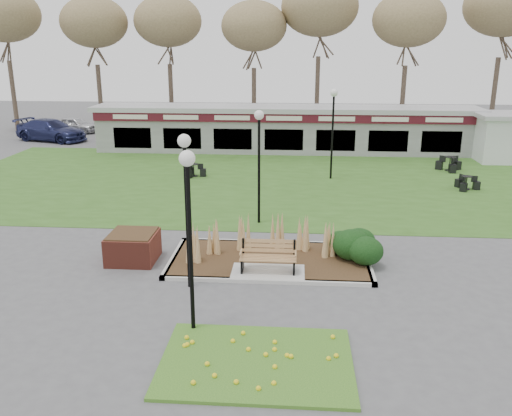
# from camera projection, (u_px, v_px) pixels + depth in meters

# --- Properties ---
(ground) EXTENTS (100.00, 100.00, 0.00)m
(ground) POSITION_uv_depth(u_px,v_px,m) (268.00, 277.00, 16.26)
(ground) COLOR #515154
(ground) RESTS_ON ground
(lawn) EXTENTS (34.00, 16.00, 0.02)m
(lawn) POSITION_uv_depth(u_px,v_px,m) (280.00, 181.00, 27.71)
(lawn) COLOR #31581C
(lawn) RESTS_ON ground
(flower_bed) EXTENTS (4.20, 3.00, 0.16)m
(flower_bed) POSITION_uv_depth(u_px,v_px,m) (257.00, 361.00, 11.85)
(flower_bed) COLOR #2D5F1B
(flower_bed) RESTS_ON ground
(planting_bed) EXTENTS (6.75, 3.40, 1.27)m
(planting_bed) POSITION_uv_depth(u_px,v_px,m) (310.00, 251.00, 17.35)
(planting_bed) COLOR #372716
(planting_bed) RESTS_ON ground
(park_bench) EXTENTS (1.70, 0.66, 0.93)m
(park_bench) POSITION_uv_depth(u_px,v_px,m) (268.00, 256.00, 16.33)
(park_bench) COLOR #A4774A
(park_bench) RESTS_ON ground
(brick_planter) EXTENTS (1.50, 1.50, 0.95)m
(brick_planter) POSITION_uv_depth(u_px,v_px,m) (133.00, 247.00, 17.39)
(brick_planter) COLOR brown
(brick_planter) RESTS_ON ground
(food_pavilion) EXTENTS (24.60, 3.40, 2.90)m
(food_pavilion) POSITION_uv_depth(u_px,v_px,m) (284.00, 129.00, 34.88)
(food_pavilion) COLOR gray
(food_pavilion) RESTS_ON ground
(service_hut) EXTENTS (4.40, 3.40, 2.83)m
(service_hut) POSITION_uv_depth(u_px,v_px,m) (511.00, 137.00, 32.06)
(service_hut) COLOR silver
(service_hut) RESTS_ON ground
(tree_backdrop) EXTENTS (47.24, 5.24, 10.36)m
(tree_backdrop) POSITION_uv_depth(u_px,v_px,m) (288.00, 21.00, 40.54)
(tree_backdrop) COLOR #47382B
(tree_backdrop) RESTS_ON ground
(lamp_post_near_left) EXTENTS (0.37, 0.37, 4.47)m
(lamp_post_near_left) POSITION_uv_depth(u_px,v_px,m) (189.00, 203.00, 12.30)
(lamp_post_near_left) COLOR black
(lamp_post_near_left) RESTS_ON ground
(lamp_post_mid_left) EXTENTS (0.37, 0.37, 4.43)m
(lamp_post_mid_left) POSITION_uv_depth(u_px,v_px,m) (186.00, 178.00, 14.72)
(lamp_post_mid_left) COLOR black
(lamp_post_mid_left) RESTS_ON ground
(lamp_post_mid_right) EXTENTS (0.36, 0.36, 4.38)m
(lamp_post_mid_right) POSITION_uv_depth(u_px,v_px,m) (259.00, 142.00, 20.27)
(lamp_post_mid_right) COLOR black
(lamp_post_mid_right) RESTS_ON ground
(lamp_post_far_right) EXTENTS (0.38, 0.38, 4.58)m
(lamp_post_far_right) POSITION_uv_depth(u_px,v_px,m) (333.00, 114.00, 27.15)
(lamp_post_far_right) COLOR black
(lamp_post_far_right) RESTS_ON ground
(bistro_set_b) EXTENTS (1.11, 1.25, 0.66)m
(bistro_set_b) POSITION_uv_depth(u_px,v_px,m) (194.00, 172.00, 28.51)
(bistro_set_b) COLOR black
(bistro_set_b) RESTS_ON ground
(bistro_set_c) EXTENTS (1.07, 1.22, 0.65)m
(bistro_set_c) POSITION_uv_depth(u_px,v_px,m) (466.00, 185.00, 25.95)
(bistro_set_c) COLOR black
(bistro_set_c) RESTS_ON ground
(bistro_set_d) EXTENTS (1.44, 1.26, 0.77)m
(bistro_set_d) POSITION_uv_depth(u_px,v_px,m) (449.00, 166.00, 29.77)
(bistro_set_d) COLOR black
(bistro_set_d) RESTS_ON ground
(car_silver) EXTENTS (3.84, 2.13, 1.24)m
(car_silver) POSITION_uv_depth(u_px,v_px,m) (75.00, 125.00, 42.49)
(car_silver) COLOR silver
(car_silver) RESTS_ON ground
(car_black) EXTENTS (4.46, 2.49, 1.39)m
(car_black) POSITION_uv_depth(u_px,v_px,m) (165.00, 124.00, 42.50)
(car_black) COLOR black
(car_black) RESTS_ON ground
(car_blue) EXTENTS (5.74, 3.72, 1.55)m
(car_blue) POSITION_uv_depth(u_px,v_px,m) (51.00, 130.00, 38.86)
(car_blue) COLOR navy
(car_blue) RESTS_ON ground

